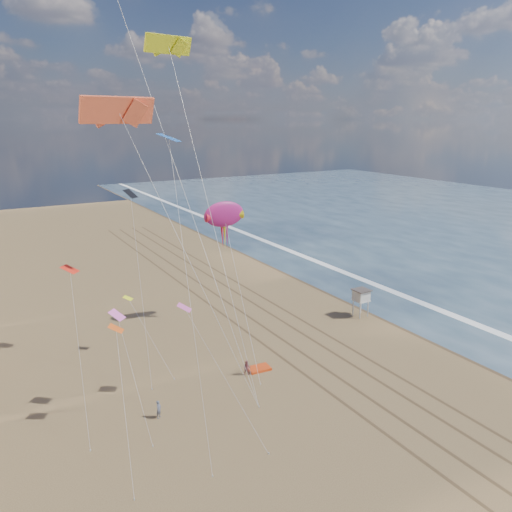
% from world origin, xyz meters
% --- Properties ---
extents(ground, '(260.00, 260.00, 0.00)m').
position_xyz_m(ground, '(0.00, 0.00, 0.00)').
color(ground, brown).
rests_on(ground, ground).
extents(wet_sand, '(260.00, 260.00, 0.00)m').
position_xyz_m(wet_sand, '(19.00, 40.00, 0.00)').
color(wet_sand, '#42301E').
rests_on(wet_sand, ground).
extents(foam, '(260.00, 260.00, 0.00)m').
position_xyz_m(foam, '(23.20, 40.00, 0.00)').
color(foam, white).
rests_on(foam, ground).
extents(tracks, '(7.68, 120.00, 0.01)m').
position_xyz_m(tracks, '(2.55, 30.00, 0.01)').
color(tracks, brown).
rests_on(tracks, ground).
extents(lifeguard_stand, '(1.89, 1.89, 3.42)m').
position_xyz_m(lifeguard_stand, '(13.16, 25.50, 2.63)').
color(lifeguard_stand, silver).
rests_on(lifeguard_stand, ground).
extents(grounded_kite, '(2.21, 1.50, 0.24)m').
position_xyz_m(grounded_kite, '(-4.45, 19.99, 0.12)').
color(grounded_kite, '#E74113').
rests_on(grounded_kite, ground).
extents(show_kite, '(4.72, 8.32, 19.98)m').
position_xyz_m(show_kite, '(-1.45, 33.01, 12.77)').
color(show_kite, '#A01867').
rests_on(show_kite, ground).
extents(kite_flyer_a, '(0.65, 0.64, 1.51)m').
position_xyz_m(kite_flyer_a, '(-15.49, 17.13, 0.75)').
color(kite_flyer_a, slate).
rests_on(kite_flyer_a, ground).
extents(kite_flyer_b, '(0.89, 0.86, 1.45)m').
position_xyz_m(kite_flyer_b, '(-5.95, 19.67, 0.72)').
color(kite_flyer_b, '#9B4F53').
rests_on(kite_flyer_b, ground).
extents(parafoils, '(13.36, 13.95, 11.76)m').
position_xyz_m(parafoils, '(-14.26, 22.49, 29.38)').
color(parafoils, black).
rests_on(parafoils, ground).
extents(small_kites, '(9.85, 13.46, 16.66)m').
position_xyz_m(small_kites, '(-15.07, 22.42, 13.24)').
color(small_kites, '#FAFF1A').
rests_on(small_kites, ground).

